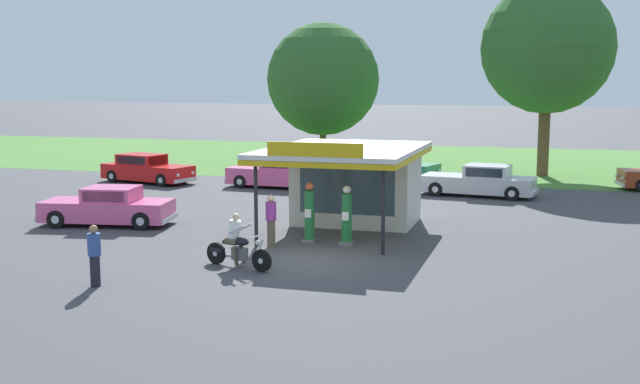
{
  "coord_description": "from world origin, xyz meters",
  "views": [
    {
      "loc": [
        6.82,
        -21.65,
        5.29
      ],
      "look_at": [
        -0.9,
        4.3,
        1.4
      ],
      "focal_mm": 43.38,
      "sensor_mm": 36.0,
      "label": 1
    }
  ],
  "objects_px": {
    "featured_classic_sedan": "(108,208)",
    "parked_car_back_row_far_right": "(479,182)",
    "motorcycle_with_rider": "(237,245)",
    "bystander_strolling_foreground": "(94,254)",
    "gas_pump_nearside": "(310,215)",
    "gas_pump_offside": "(347,218)",
    "parked_car_back_row_centre": "(280,174)",
    "parked_car_second_row_spare": "(147,169)",
    "bystander_admiring_sedan": "(271,219)",
    "parked_car_back_row_centre_left": "(388,167)"
  },
  "relations": [
    {
      "from": "featured_classic_sedan",
      "to": "parked_car_back_row_centre",
      "type": "xyz_separation_m",
      "value": [
        2.7,
        11.43,
        0.05
      ]
    },
    {
      "from": "parked_car_second_row_spare",
      "to": "bystander_admiring_sedan",
      "type": "xyz_separation_m",
      "value": [
        11.75,
        -13.05,
        0.2
      ]
    },
    {
      "from": "gas_pump_nearside",
      "to": "featured_classic_sedan",
      "type": "height_order",
      "value": "gas_pump_nearside"
    },
    {
      "from": "gas_pump_nearside",
      "to": "bystander_admiring_sedan",
      "type": "bearing_deg",
      "value": -135.65
    },
    {
      "from": "gas_pump_offside",
      "to": "motorcycle_with_rider",
      "type": "bearing_deg",
      "value": -118.93
    },
    {
      "from": "gas_pump_offside",
      "to": "parked_car_back_row_centre",
      "type": "relative_size",
      "value": 0.36
    },
    {
      "from": "parked_car_back_row_far_right",
      "to": "motorcycle_with_rider",
      "type": "bearing_deg",
      "value": -108.41
    },
    {
      "from": "motorcycle_with_rider",
      "to": "parked_car_back_row_far_right",
      "type": "distance_m",
      "value": 17.03
    },
    {
      "from": "gas_pump_nearside",
      "to": "parked_car_back_row_far_right",
      "type": "distance_m",
      "value": 12.99
    },
    {
      "from": "gas_pump_offside",
      "to": "parked_car_second_row_spare",
      "type": "bearing_deg",
      "value": 139.26
    },
    {
      "from": "parked_car_back_row_far_right",
      "to": "parked_car_second_row_spare",
      "type": "height_order",
      "value": "parked_car_second_row_spare"
    },
    {
      "from": "bystander_strolling_foreground",
      "to": "bystander_admiring_sedan",
      "type": "bearing_deg",
      "value": 65.65
    },
    {
      "from": "featured_classic_sedan",
      "to": "parked_car_back_row_far_right",
      "type": "bearing_deg",
      "value": 42.17
    },
    {
      "from": "gas_pump_nearside",
      "to": "gas_pump_offside",
      "type": "xyz_separation_m",
      "value": [
        1.27,
        -0.0,
        -0.03
      ]
    },
    {
      "from": "motorcycle_with_rider",
      "to": "featured_classic_sedan",
      "type": "relative_size",
      "value": 0.44
    },
    {
      "from": "featured_classic_sedan",
      "to": "parked_car_second_row_spare",
      "type": "height_order",
      "value": "parked_car_second_row_spare"
    },
    {
      "from": "bystander_strolling_foreground",
      "to": "gas_pump_nearside",
      "type": "bearing_deg",
      "value": 61.94
    },
    {
      "from": "parked_car_back_row_centre",
      "to": "bystander_strolling_foreground",
      "type": "bearing_deg",
      "value": -84.93
    },
    {
      "from": "parked_car_back_row_centre",
      "to": "bystander_admiring_sedan",
      "type": "distance_m",
      "value": 13.95
    },
    {
      "from": "gas_pump_nearside",
      "to": "motorcycle_with_rider",
      "type": "height_order",
      "value": "gas_pump_nearside"
    },
    {
      "from": "gas_pump_nearside",
      "to": "bystander_admiring_sedan",
      "type": "xyz_separation_m",
      "value": [
        -1.0,
        -0.97,
        -0.02
      ]
    },
    {
      "from": "motorcycle_with_rider",
      "to": "featured_classic_sedan",
      "type": "xyz_separation_m",
      "value": [
        -7.16,
        4.8,
        -0.0
      ]
    },
    {
      "from": "parked_car_back_row_far_right",
      "to": "parked_car_back_row_centre_left",
      "type": "height_order",
      "value": "parked_car_back_row_centre_left"
    },
    {
      "from": "gas_pump_nearside",
      "to": "motorcycle_with_rider",
      "type": "relative_size",
      "value": 0.88
    },
    {
      "from": "bystander_strolling_foreground",
      "to": "featured_classic_sedan",
      "type": "bearing_deg",
      "value": 119.64
    },
    {
      "from": "gas_pump_nearside",
      "to": "parked_car_back_row_far_right",
      "type": "bearing_deg",
      "value": 69.93
    },
    {
      "from": "parked_car_second_row_spare",
      "to": "parked_car_back_row_centre",
      "type": "bearing_deg",
      "value": 1.5
    },
    {
      "from": "gas_pump_nearside",
      "to": "gas_pump_offside",
      "type": "bearing_deg",
      "value": -0.0
    },
    {
      "from": "parked_car_back_row_far_right",
      "to": "bystander_admiring_sedan",
      "type": "relative_size",
      "value": 3.27
    },
    {
      "from": "motorcycle_with_rider",
      "to": "parked_car_back_row_centre",
      "type": "xyz_separation_m",
      "value": [
        -4.46,
        16.23,
        0.04
      ]
    },
    {
      "from": "parked_car_second_row_spare",
      "to": "bystander_admiring_sedan",
      "type": "bearing_deg",
      "value": -47.99
    },
    {
      "from": "parked_car_back_row_centre_left",
      "to": "bystander_strolling_foreground",
      "type": "xyz_separation_m",
      "value": [
        -2.88,
        -23.62,
        0.15
      ]
    },
    {
      "from": "parked_car_back_row_centre",
      "to": "bystander_admiring_sedan",
      "type": "relative_size",
      "value": 3.18
    },
    {
      "from": "gas_pump_nearside",
      "to": "featured_classic_sedan",
      "type": "distance_m",
      "value": 8.13
    },
    {
      "from": "gas_pump_offside",
      "to": "bystander_strolling_foreground",
      "type": "xyz_separation_m",
      "value": [
        -4.95,
        -6.91,
        -0.03
      ]
    },
    {
      "from": "parked_car_back_row_far_right",
      "to": "bystander_admiring_sedan",
      "type": "height_order",
      "value": "bystander_admiring_sedan"
    },
    {
      "from": "featured_classic_sedan",
      "to": "bystander_admiring_sedan",
      "type": "bearing_deg",
      "value": -14.3
    },
    {
      "from": "motorcycle_with_rider",
      "to": "bystander_strolling_foreground",
      "type": "relative_size",
      "value": 1.39
    },
    {
      "from": "parked_car_back_row_far_right",
      "to": "parked_car_back_row_centre",
      "type": "xyz_separation_m",
      "value": [
        -9.84,
        0.07,
        0.04
      ]
    },
    {
      "from": "parked_car_second_row_spare",
      "to": "bystander_strolling_foreground",
      "type": "xyz_separation_m",
      "value": [
        9.07,
        -18.98,
        0.16
      ]
    },
    {
      "from": "parked_car_back_row_centre",
      "to": "motorcycle_with_rider",
      "type": "bearing_deg",
      "value": -74.64
    },
    {
      "from": "parked_car_back_row_centre",
      "to": "parked_car_second_row_spare",
      "type": "distance_m",
      "value": 7.37
    },
    {
      "from": "bystander_strolling_foreground",
      "to": "bystander_admiring_sedan",
      "type": "relative_size",
      "value": 0.96
    },
    {
      "from": "motorcycle_with_rider",
      "to": "parked_car_back_row_centre",
      "type": "distance_m",
      "value": 16.83
    },
    {
      "from": "motorcycle_with_rider",
      "to": "bystander_admiring_sedan",
      "type": "height_order",
      "value": "bystander_admiring_sedan"
    },
    {
      "from": "parked_car_second_row_spare",
      "to": "parked_car_back_row_centre_left",
      "type": "xyz_separation_m",
      "value": [
        11.95,
        4.64,
        0.01
      ]
    },
    {
      "from": "parked_car_back_row_far_right",
      "to": "gas_pump_nearside",
      "type": "bearing_deg",
      "value": -110.07
    },
    {
      "from": "gas_pump_offside",
      "to": "parked_car_back_row_centre_left",
      "type": "height_order",
      "value": "gas_pump_offside"
    },
    {
      "from": "parked_car_back_row_centre_left",
      "to": "gas_pump_offside",
      "type": "bearing_deg",
      "value": -82.94
    },
    {
      "from": "parked_car_back_row_centre",
      "to": "bystander_strolling_foreground",
      "type": "xyz_separation_m",
      "value": [
        1.7,
        -19.17,
        0.15
      ]
    }
  ]
}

